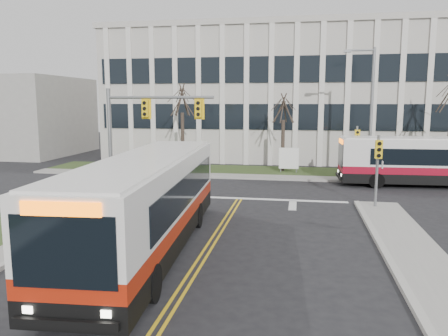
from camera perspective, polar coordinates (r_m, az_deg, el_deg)
ground at (r=17.16m, az=-1.68°, el=-9.88°), size 120.00×120.00×0.00m
sidewalk_cross at (r=31.65m, az=12.84°, el=-1.40°), size 44.00×1.60×0.14m
building_lawn at (r=34.41m, az=12.60°, el=-0.62°), size 44.00×5.00×0.12m
office_building at (r=45.98m, az=12.15°, el=9.09°), size 40.00×16.00×12.00m
building_annex at (r=51.17m, az=-25.21°, el=6.15°), size 12.00×12.00×8.00m
mast_arm_signal at (r=24.79m, az=-11.23°, el=5.69°), size 6.11×0.38×6.20m
signal_pole_near at (r=23.37m, az=19.45°, el=0.88°), size 0.34×0.39×3.80m
signal_pole_far at (r=31.73m, az=16.94°, el=2.90°), size 0.34×0.39×3.80m
streetlight at (r=32.50m, az=18.44°, el=7.72°), size 2.15×0.25×9.20m
directory_sign at (r=33.73m, az=8.46°, el=1.22°), size 1.50×0.12×2.00m
tree_left at (r=35.19m, az=-5.49°, el=8.66°), size 1.80×1.80×7.70m
tree_mid at (r=34.18m, az=7.78°, el=7.57°), size 1.80×1.80×6.82m
bus_main at (r=16.18m, az=-9.94°, el=-4.83°), size 3.57×13.02×3.43m
bus_cross at (r=31.39m, az=25.60°, el=0.63°), size 11.78×3.01×3.12m
newspaper_box_blue at (r=20.06m, az=-24.72°, el=-6.54°), size 0.54×0.49×0.95m
newspaper_box_red at (r=18.97m, az=-24.03°, el=-7.34°), size 0.54×0.50×0.95m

